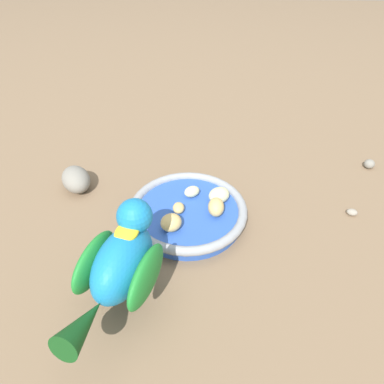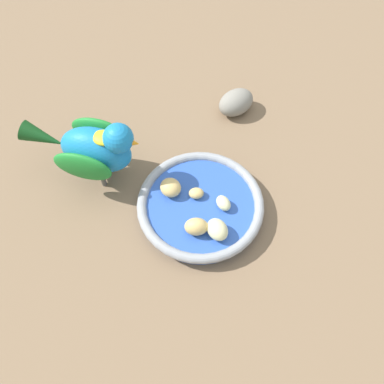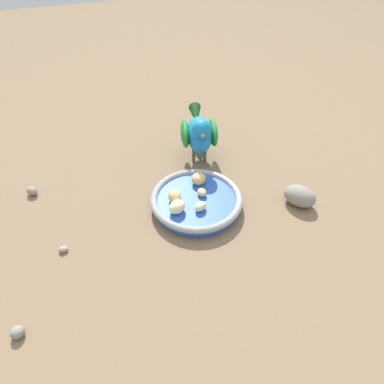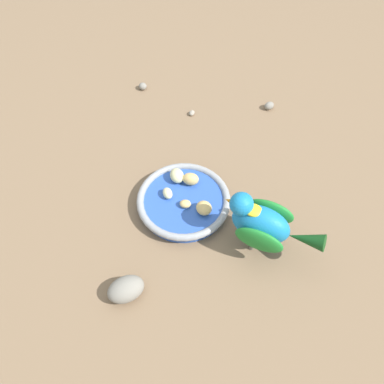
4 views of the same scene
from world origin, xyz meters
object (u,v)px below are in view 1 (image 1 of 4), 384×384
object	(u,v)px
apple_piece_4	(216,207)
pebble_1	(352,212)
apple_piece_3	(171,222)
apple_piece_0	(192,192)
parrot	(121,263)
pebble_0	(369,164)
feeding_bowl	(186,212)
apple_piece_2	(179,208)
apple_piece_1	(219,195)
rock_large	(76,179)

from	to	relation	value
apple_piece_4	pebble_1	world-z (taller)	apple_piece_4
apple_piece_3	pebble_1	bearing A→B (deg)	-78.22
apple_piece_0	pebble_1	size ratio (longest dim) A/B	1.55
parrot	pebble_0	bearing A→B (deg)	-36.85
feeding_bowl	apple_piece_0	world-z (taller)	apple_piece_0
apple_piece_2	apple_piece_4	bearing A→B (deg)	-93.04
feeding_bowl	apple_piece_2	distance (m)	0.02
apple_piece_1	parrot	bearing A→B (deg)	145.27
apple_piece_3	apple_piece_4	bearing A→B (deg)	-62.58
apple_piece_1	apple_piece_3	world-z (taller)	apple_piece_1
apple_piece_4	apple_piece_2	bearing A→B (deg)	86.96
parrot	pebble_1	xyz separation A→B (m)	(0.18, -0.36, -0.08)
apple_piece_0	rock_large	size ratio (longest dim) A/B	0.40
apple_piece_2	pebble_1	size ratio (longest dim) A/B	1.32
apple_piece_3	feeding_bowl	bearing A→B (deg)	-24.79
pebble_1	apple_piece_2	bearing A→B (deg)	94.66
apple_piece_1	rock_large	size ratio (longest dim) A/B	0.53
apple_piece_0	apple_piece_1	distance (m)	0.05
parrot	feeding_bowl	bearing A→B (deg)	-6.99
apple_piece_2	apple_piece_4	distance (m)	0.06
parrot	rock_large	xyz separation A→B (m)	(0.24, 0.14, -0.06)
apple_piece_0	parrot	world-z (taller)	parrot
apple_piece_1	pebble_1	bearing A→B (deg)	-90.76
apple_piece_4	pebble_0	size ratio (longest dim) A/B	1.66
feeding_bowl	apple_piece_1	world-z (taller)	apple_piece_1
pebble_1	apple_piece_4	bearing A→B (deg)	96.64
feeding_bowl	apple_piece_4	xyz separation A→B (m)	(-0.01, -0.05, 0.02)
pebble_0	pebble_1	bearing A→B (deg)	150.20
apple_piece_0	apple_piece_1	bearing A→B (deg)	-105.85
rock_large	apple_piece_0	bearing A→B (deg)	-101.06
apple_piece_1	apple_piece_2	world-z (taller)	apple_piece_1
apple_piece_1	apple_piece_4	size ratio (longest dim) A/B	1.04
feeding_bowl	apple_piece_1	size ratio (longest dim) A/B	5.41
apple_piece_4	apple_piece_0	bearing A→B (deg)	42.74
feeding_bowl	apple_piece_4	bearing A→B (deg)	-100.34
apple_piece_0	apple_piece_4	xyz separation A→B (m)	(-0.04, -0.04, 0.00)
pebble_1	apple_piece_0	bearing A→B (deg)	86.65
apple_piece_2	rock_large	world-z (taller)	rock_large
apple_piece_4	pebble_0	distance (m)	0.37
apple_piece_4	feeding_bowl	bearing A→B (deg)	79.66
apple_piece_1	apple_piece_3	distance (m)	0.10
apple_piece_4	rock_large	bearing A→B (deg)	71.48
parrot	pebble_1	world-z (taller)	parrot
apple_piece_0	apple_piece_3	xyz separation A→B (m)	(-0.08, 0.03, 0.00)
feeding_bowl	apple_piece_3	bearing A→B (deg)	155.21
apple_piece_1	apple_piece_2	bearing A→B (deg)	112.17
apple_piece_2	rock_large	size ratio (longest dim) A/B	0.34
apple_piece_3	apple_piece_0	bearing A→B (deg)	-20.44
parrot	pebble_0	xyz separation A→B (m)	(0.33, -0.45, -0.07)
apple_piece_2	pebble_0	xyz separation A→B (m)	(0.17, -0.39, -0.02)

